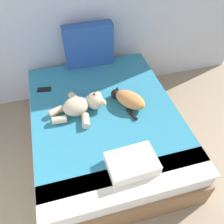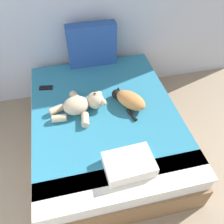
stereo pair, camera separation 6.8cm
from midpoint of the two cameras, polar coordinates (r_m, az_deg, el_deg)
The scene contains 7 objects.
ground_plane at distance 2.48m, azimuth 5.44°, elevation -21.22°, with size 10.22×10.22×0.00m, color gray.
bed at distance 2.63m, azimuth -2.36°, elevation -3.92°, with size 1.51×1.91×0.53m.
patterned_cushion at distance 2.95m, azimuth -6.24°, elevation 15.44°, with size 0.57×0.14×0.52m.
cat at distance 2.46m, azimuth 3.18°, elevation 3.03°, with size 0.35×0.43×0.15m.
teddy_bear at distance 2.41m, azimuth -8.09°, elevation 1.56°, with size 0.58×0.50×0.19m.
cell_phone at distance 2.79m, azimuth -16.53°, elevation 5.14°, with size 0.16×0.09×0.01m.
throw_pillow at distance 2.00m, azimuth 3.79°, elevation -12.14°, with size 0.40×0.28×0.11m, color white.
Camera 1 is at (1.55, 0.98, 2.28)m, focal length 38.47 mm.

